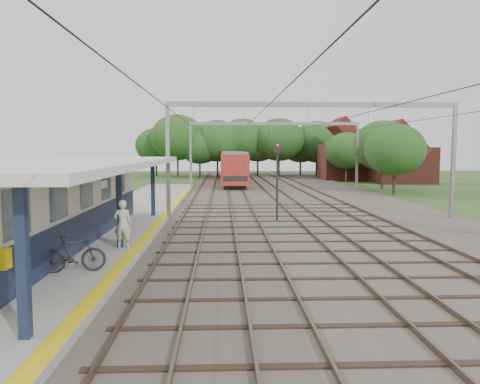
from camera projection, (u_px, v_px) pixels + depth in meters
name	position (u px, v px, depth m)	size (l,w,h in m)	color
ground	(289.00, 303.00, 12.88)	(160.00, 160.00, 0.00)	#2D4C1E
ballast_bed	(286.00, 195.00, 42.88)	(18.00, 90.00, 0.10)	#473D33
platform	(123.00, 221.00, 26.51)	(5.00, 52.00, 0.35)	gray
yellow_stripe	(162.00, 218.00, 26.58)	(0.45, 52.00, 0.01)	yellow
station_building	(52.00, 202.00, 19.32)	(3.41, 18.00, 3.40)	beige
canopy	(70.00, 164.00, 18.22)	(6.40, 20.00, 3.44)	#111B35
rail_tracks	(259.00, 194.00, 42.78)	(11.80, 88.00, 0.15)	brown
catenary_system	(287.00, 133.00, 37.67)	(17.22, 88.00, 7.00)	gray
tree_band	(260.00, 145.00, 69.43)	(31.72, 30.88, 8.82)	#382619
house_near	(402.00, 159.00, 59.19)	(7.00, 6.12, 7.89)	brown
house_far	(350.00, 157.00, 64.95)	(8.00, 6.12, 8.66)	brown
person	(123.00, 224.00, 18.38)	(0.70, 0.46, 1.91)	beige
bicycle	(74.00, 254.00, 14.75)	(0.56, 1.97, 1.19)	black
train	(232.00, 164.00, 65.32)	(2.95, 36.67, 3.87)	black
signal_post	(277.00, 171.00, 26.98)	(0.32, 0.27, 4.62)	black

